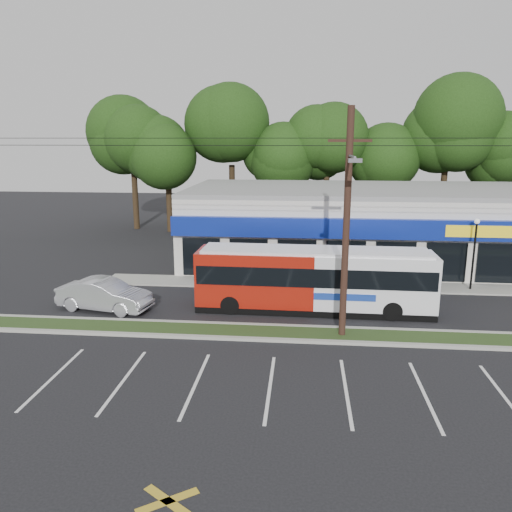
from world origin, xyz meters
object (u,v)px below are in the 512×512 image
Objects in this scene: lamp_post at (475,246)px; metrobus at (314,278)px; pedestrian_a at (361,287)px; car_silver at (105,295)px; pedestrian_b at (387,275)px; car_dark at (391,277)px; utility_pole at (343,218)px.

metrobus is at bearing -154.98° from lamp_post.
metrobus reaches higher than pedestrian_a.
car_silver is 2.92× the size of pedestrian_a.
pedestrian_b is (1.79, 2.49, 0.05)m from pedestrian_a.
car_dark is 0.92× the size of car_silver.
pedestrian_b is (4.34, 3.99, -0.82)m from metrobus.
lamp_post is (8.17, 7.87, -2.74)m from utility_pole.
car_silver is at bearing 167.73° from utility_pole.
metrobus is at bearing -73.54° from car_silver.
pedestrian_a is (2.55, 1.50, -0.87)m from metrobus.
car_dark is (-4.63, -0.30, -1.90)m from lamp_post.
car_dark is (4.58, 4.00, -0.94)m from metrobus.
lamp_post is at bearing -165.28° from pedestrian_a.
metrobus is 6.77× the size of pedestrian_b.
lamp_post is at bearing -64.00° from car_silver.
metrobus is (-9.21, -4.30, -0.96)m from lamp_post.
pedestrian_a is (1.50, 5.07, -4.57)m from utility_pole.
car_dark is at bearing -160.41° from pedestrian_b.
utility_pole reaches higher than lamp_post.
metrobus is at bearing 132.38° from car_dark.
utility_pole is 12.95m from car_silver.
utility_pole reaches higher than metrobus.
metrobus reaches higher than pedestrian_b.
metrobus is at bearing 60.75° from pedestrian_b.
pedestrian_a reaches higher than car_silver.
lamp_post reaches higher than car_silver.
pedestrian_b is (15.12, 4.99, 0.08)m from car_silver.
pedestrian_a is at bearing -157.22° from lamp_post.
lamp_post is 7.46m from pedestrian_a.
utility_pole is at bearing 65.46° from pedestrian_a.
car_dark is 2.54× the size of pedestrian_b.
car_silver is at bearing 2.56° from pedestrian_a.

